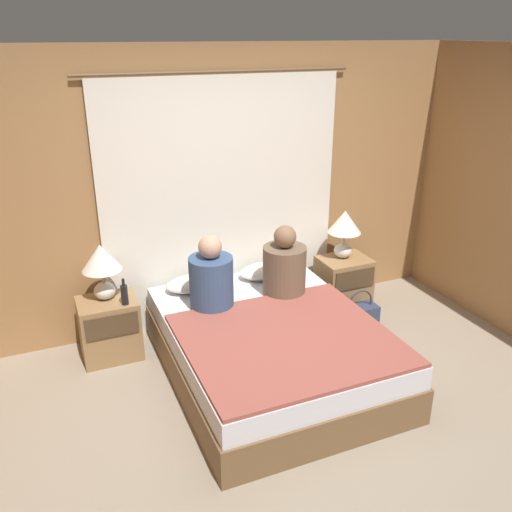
% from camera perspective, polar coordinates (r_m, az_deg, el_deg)
% --- Properties ---
extents(ground_plane, '(16.00, 16.00, 0.00)m').
position_cam_1_polar(ground_plane, '(4.07, 5.30, -16.75)').
color(ground_plane, gray).
extents(wall_back, '(4.63, 0.06, 2.50)m').
position_cam_1_polar(wall_back, '(4.94, -3.74, 6.95)').
color(wall_back, '#A37547').
rests_on(wall_back, ground_plane).
extents(curtain_panel, '(2.40, 0.02, 2.28)m').
position_cam_1_polar(curtain_panel, '(4.91, -3.47, 5.50)').
color(curtain_panel, white).
rests_on(curtain_panel, ground_plane).
extents(bed, '(1.56, 2.02, 0.47)m').
position_cam_1_polar(bed, '(4.39, 1.56, -9.71)').
color(bed, brown).
rests_on(bed, ground_plane).
extents(nightstand_left, '(0.48, 0.40, 0.52)m').
position_cam_1_polar(nightstand_left, '(4.76, -15.14, -7.35)').
color(nightstand_left, '#937047').
rests_on(nightstand_left, ground_plane).
extents(nightstand_right, '(0.48, 0.40, 0.52)m').
position_cam_1_polar(nightstand_right, '(5.46, 9.18, -2.82)').
color(nightstand_right, '#937047').
rests_on(nightstand_right, ground_plane).
extents(lamp_left, '(0.32, 0.32, 0.48)m').
position_cam_1_polar(lamp_left, '(4.55, -15.96, -0.71)').
color(lamp_left, silver).
rests_on(lamp_left, nightstand_left).
extents(lamp_right, '(0.32, 0.32, 0.48)m').
position_cam_1_polar(lamp_right, '(5.27, 9.29, 3.09)').
color(lamp_right, silver).
rests_on(lamp_right, nightstand_right).
extents(pillow_left, '(0.58, 0.33, 0.12)m').
position_cam_1_polar(pillow_left, '(4.81, -6.12, -2.80)').
color(pillow_left, silver).
rests_on(pillow_left, bed).
extents(pillow_right, '(0.58, 0.33, 0.12)m').
position_cam_1_polar(pillow_right, '(5.02, 1.38, -1.51)').
color(pillow_right, silver).
rests_on(pillow_right, bed).
extents(blanket_on_bed, '(1.50, 1.37, 0.03)m').
position_cam_1_polar(blanket_on_bed, '(4.03, 3.34, -8.73)').
color(blanket_on_bed, '#994C42').
rests_on(blanket_on_bed, bed).
extents(person_left_in_bed, '(0.36, 0.36, 0.63)m').
position_cam_1_polar(person_left_in_bed, '(4.40, -4.74, -2.44)').
color(person_left_in_bed, '#38517A').
rests_on(person_left_in_bed, bed).
extents(person_right_in_bed, '(0.37, 0.37, 0.62)m').
position_cam_1_polar(person_right_in_bed, '(4.63, 3.00, -1.18)').
color(person_right_in_bed, brown).
rests_on(person_right_in_bed, bed).
extents(beer_bottle_on_left_stand, '(0.06, 0.06, 0.23)m').
position_cam_1_polar(beer_bottle_on_left_stand, '(4.51, -13.68, -3.93)').
color(beer_bottle_on_left_stand, black).
rests_on(beer_bottle_on_left_stand, nightstand_left).
extents(handbag_on_floor, '(0.34, 0.18, 0.36)m').
position_cam_1_polar(handbag_on_floor, '(5.22, 10.83, -6.09)').
color(handbag_on_floor, '#333D56').
rests_on(handbag_on_floor, ground_plane).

